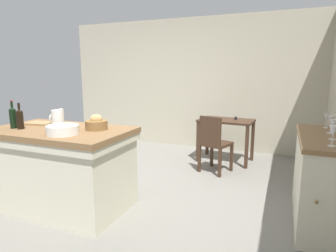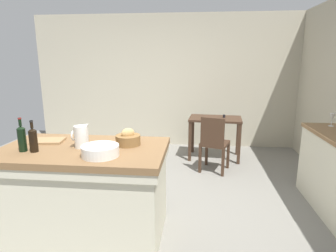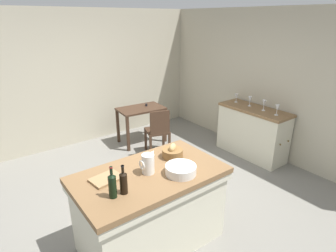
{
  "view_description": "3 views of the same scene",
  "coord_description": "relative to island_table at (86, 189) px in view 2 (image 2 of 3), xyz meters",
  "views": [
    {
      "loc": [
        1.84,
        -3.07,
        1.53
      ],
      "look_at": [
        0.47,
        0.31,
        0.85
      ],
      "focal_mm": 30.62,
      "sensor_mm": 36.0,
      "label": 1
    },
    {
      "loc": [
        0.61,
        -3.09,
        1.72
      ],
      "look_at": [
        0.27,
        0.18,
        0.95
      ],
      "focal_mm": 30.02,
      "sensor_mm": 36.0,
      "label": 2
    },
    {
      "loc": [
        -1.82,
        -2.79,
        2.43
      ],
      "look_at": [
        0.44,
        0.22,
        0.96
      ],
      "focal_mm": 29.9,
      "sensor_mm": 36.0,
      "label": 3
    }
  ],
  "objects": [
    {
      "name": "wine_glass_right",
      "position": [
        2.75,
        1.18,
        0.53
      ],
      "size": [
        0.07,
        0.07,
        0.16
      ],
      "color": "white",
      "rests_on": "side_cabinet"
    },
    {
      "name": "cutting_board",
      "position": [
        -0.42,
        0.14,
        0.43
      ],
      "size": [
        0.33,
        0.25,
        0.02
      ],
      "primitive_type": "cube",
      "rotation": [
        0.0,
        0.0,
        0.13
      ],
      "color": "#99754C",
      "rests_on": "island_table"
    },
    {
      "name": "pitcher",
      "position": [
        -0.01,
        0.01,
        0.53
      ],
      "size": [
        0.17,
        0.13,
        0.25
      ],
      "color": "silver",
      "rests_on": "island_table"
    },
    {
      "name": "wine_bottle_amber",
      "position": [
        -0.5,
        -0.16,
        0.55
      ],
      "size": [
        0.07,
        0.07,
        0.31
      ],
      "color": "black",
      "rests_on": "island_table"
    },
    {
      "name": "island_table",
      "position": [
        0.0,
        0.0,
        0.0
      ],
      "size": [
        1.57,
        0.92,
        0.91
      ],
      "color": "brown",
      "rests_on": "ground"
    },
    {
      "name": "writing_desk",
      "position": [
        1.39,
        2.44,
        0.12
      ],
      "size": [
        0.94,
        0.63,
        0.79
      ],
      "color": "#3D281C",
      "rests_on": "ground"
    },
    {
      "name": "wine_bottle_dark",
      "position": [
        -0.39,
        -0.16,
        0.54
      ],
      "size": [
        0.07,
        0.07,
        0.29
      ],
      "color": "black",
      "rests_on": "island_table"
    },
    {
      "name": "wash_bowl",
      "position": [
        0.25,
        -0.21,
        0.47
      ],
      "size": [
        0.32,
        0.32,
        0.09
      ],
      "primitive_type": "cylinder",
      "color": "silver",
      "rests_on": "island_table"
    },
    {
      "name": "ground_plane",
      "position": [
        0.45,
        0.65,
        -0.49
      ],
      "size": [
        6.76,
        6.76,
        0.0
      ],
      "primitive_type": "plane",
      "color": "slate"
    },
    {
      "name": "wooden_chair",
      "position": [
        1.34,
        1.78,
        -0.01
      ],
      "size": [
        0.5,
        0.5,
        0.89
      ],
      "color": "#3D281C",
      "rests_on": "ground"
    },
    {
      "name": "wall_back",
      "position": [
        0.45,
        3.25,
        0.81
      ],
      "size": [
        5.32,
        0.12,
        2.6
      ],
      "primitive_type": "cube",
      "color": "#B2AA93",
      "rests_on": "ground"
    },
    {
      "name": "bread_basket",
      "position": [
        0.41,
        0.13,
        0.48
      ],
      "size": [
        0.24,
        0.24,
        0.17
      ],
      "color": "brown",
      "rests_on": "island_table"
    }
  ]
}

